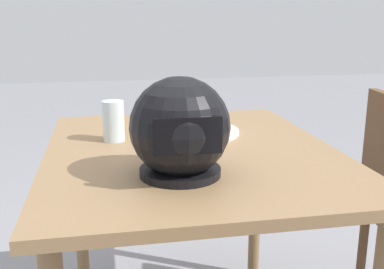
{
  "coord_description": "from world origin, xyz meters",
  "views": [
    {
      "loc": [
        0.25,
        1.34,
        1.17
      ],
      "look_at": [
        -0.02,
        -0.09,
        0.79
      ],
      "focal_mm": 43.22,
      "sensor_mm": 36.0,
      "label": 1
    }
  ],
  "objects_px": {
    "pizza": "(193,127)",
    "drinking_glass": "(113,121)",
    "dining_table": "(191,178)",
    "motorcycle_helmet": "(180,129)"
  },
  "relations": [
    {
      "from": "pizza",
      "to": "drinking_glass",
      "type": "height_order",
      "value": "drinking_glass"
    },
    {
      "from": "dining_table",
      "to": "motorcycle_helmet",
      "type": "relative_size",
      "value": 4.14
    },
    {
      "from": "dining_table",
      "to": "pizza",
      "type": "distance_m",
      "value": 0.22
    },
    {
      "from": "pizza",
      "to": "motorcycle_helmet",
      "type": "distance_m",
      "value": 0.44
    },
    {
      "from": "pizza",
      "to": "drinking_glass",
      "type": "relative_size",
      "value": 2.0
    },
    {
      "from": "motorcycle_helmet",
      "to": "drinking_glass",
      "type": "xyz_separation_m",
      "value": [
        0.16,
        -0.37,
        -0.06
      ]
    },
    {
      "from": "drinking_glass",
      "to": "dining_table",
      "type": "bearing_deg",
      "value": 149.31
    },
    {
      "from": "dining_table",
      "to": "pizza",
      "type": "height_order",
      "value": "pizza"
    },
    {
      "from": "pizza",
      "to": "motorcycle_helmet",
      "type": "xyz_separation_m",
      "value": [
        0.11,
        0.41,
        0.1
      ]
    },
    {
      "from": "dining_table",
      "to": "motorcycle_helmet",
      "type": "distance_m",
      "value": 0.33
    }
  ]
}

